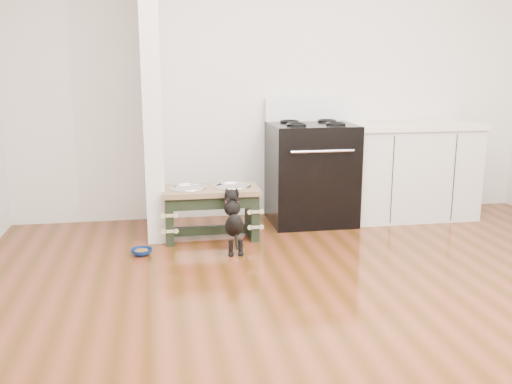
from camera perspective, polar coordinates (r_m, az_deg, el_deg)
name	(u,v)px	position (r m, az deg, el deg)	size (l,w,h in m)	color
ground	(366,323)	(3.41, 10.98, -12.77)	(5.00, 5.00, 0.00)	#47270C
room_shell	(380,31)	(3.09, 12.29, 15.50)	(5.00, 5.00, 5.00)	silver
partition_wall	(151,76)	(4.97, -10.44, 11.31)	(0.15, 0.80, 2.70)	silver
oven_range	(311,171)	(5.31, 5.53, 2.06)	(0.76, 0.69, 1.14)	black
cabinet_run	(409,170)	(5.66, 15.09, 2.09)	(1.24, 0.64, 0.91)	silver
dog_feeder	(211,202)	(4.81, -4.54, -1.04)	(0.80, 0.43, 0.46)	black
puppy	(233,218)	(4.49, -2.27, -2.64)	(0.14, 0.41, 0.49)	black
floor_bowl	(142,252)	(4.54, -11.37, -5.89)	(0.18, 0.18, 0.05)	navy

